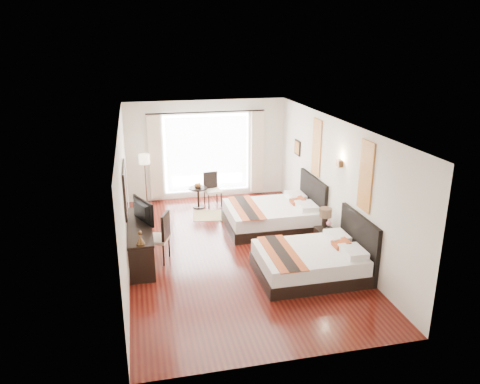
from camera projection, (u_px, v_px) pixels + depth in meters
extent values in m
cube|color=#380B0A|center=(235.00, 251.00, 10.22)|extent=(4.50, 7.50, 0.01)
cube|color=white|center=(234.00, 124.00, 9.34)|extent=(4.50, 7.50, 0.02)
cube|color=silver|center=(334.00, 183.00, 10.25)|extent=(0.01, 7.50, 2.80)
cube|color=silver|center=(124.00, 198.00, 9.30)|extent=(0.01, 7.50, 2.80)
cube|color=silver|center=(207.00, 150.00, 13.24)|extent=(4.50, 0.01, 2.80)
cube|color=silver|center=(293.00, 274.00, 6.31)|extent=(4.50, 0.01, 2.80)
cube|color=white|center=(207.00, 153.00, 13.26)|extent=(2.40, 0.02, 2.20)
cube|color=white|center=(207.00, 154.00, 13.20)|extent=(2.30, 0.02, 2.10)
cube|color=beige|center=(155.00, 158.00, 12.87)|extent=(0.35, 0.14, 2.35)
cube|color=beige|center=(257.00, 152.00, 13.48)|extent=(0.35, 0.14, 2.35)
cube|color=maroon|center=(366.00, 176.00, 8.78)|extent=(0.03, 0.50, 1.35)
cube|color=maroon|center=(317.00, 147.00, 11.07)|extent=(0.03, 0.50, 1.35)
cube|color=#412B17|center=(339.00, 163.00, 9.79)|extent=(0.10, 0.14, 0.14)
cube|color=black|center=(125.00, 189.00, 9.33)|extent=(0.04, 1.25, 0.95)
cube|color=white|center=(126.00, 189.00, 9.33)|extent=(0.01, 1.12, 0.82)
cube|color=black|center=(308.00, 269.00, 9.13)|extent=(1.98, 1.55, 0.24)
cube|color=silver|center=(309.00, 257.00, 9.04)|extent=(1.92, 1.51, 0.29)
cube|color=black|center=(359.00, 243.00, 9.20)|extent=(0.08, 1.55, 1.16)
cube|color=#A44B1A|center=(281.00, 253.00, 8.88)|extent=(0.53, 1.61, 0.02)
cube|color=black|center=(270.00, 223.00, 11.41)|extent=(2.10, 1.64, 0.26)
cube|color=silver|center=(270.00, 212.00, 11.32)|extent=(2.04, 1.60, 0.31)
cube|color=black|center=(313.00, 201.00, 11.49)|extent=(0.08, 1.64, 1.23)
cube|color=#A44B1A|center=(246.00, 208.00, 11.15)|extent=(0.56, 1.70, 0.02)
cube|color=black|center=(325.00, 239.00, 10.27)|extent=(0.38, 0.47, 0.45)
cylinder|color=black|center=(325.00, 221.00, 10.20)|extent=(0.11, 0.11, 0.22)
cylinder|color=#3F2C1E|center=(326.00, 213.00, 10.13)|extent=(0.26, 0.26, 0.20)
imported|color=black|center=(329.00, 226.00, 10.08)|extent=(0.14, 0.14, 0.12)
cube|color=black|center=(141.00, 242.00, 9.75)|extent=(0.50, 2.20, 0.76)
imported|color=black|center=(139.00, 211.00, 9.68)|extent=(0.45, 0.83, 0.49)
cube|color=beige|center=(156.00, 239.00, 9.61)|extent=(0.64, 0.64, 0.07)
cube|color=black|center=(166.00, 226.00, 9.49)|extent=(0.21, 0.45, 0.55)
cylinder|color=black|center=(147.00, 205.00, 12.95)|extent=(0.22, 0.22, 0.03)
cylinder|color=#412B17|center=(146.00, 183.00, 12.75)|extent=(0.03, 0.03, 1.23)
cylinder|color=#F9E2C3|center=(144.00, 159.00, 12.54)|extent=(0.29, 0.29, 0.26)
cylinder|color=black|center=(198.00, 198.00, 12.71)|extent=(0.50, 0.50, 0.57)
imported|color=#412817|center=(198.00, 187.00, 12.61)|extent=(0.27, 0.27, 0.06)
cube|color=beige|center=(213.00, 191.00, 12.81)|extent=(0.49, 0.49, 0.06)
cube|color=black|center=(210.00, 180.00, 12.90)|extent=(0.40, 0.11, 0.48)
cube|color=tan|center=(216.00, 215.00, 12.22)|extent=(1.26, 0.95, 0.01)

